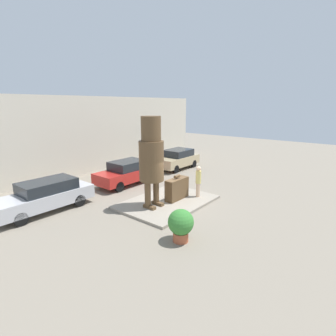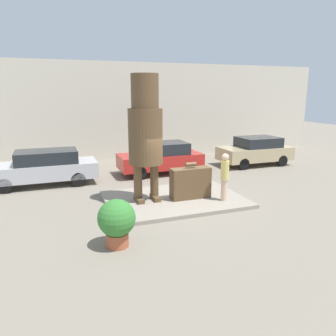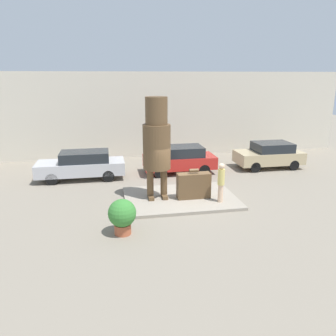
{
  "view_description": "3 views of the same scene",
  "coord_description": "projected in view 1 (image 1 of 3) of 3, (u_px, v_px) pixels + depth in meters",
  "views": [
    {
      "loc": [
        -10.38,
        -8.47,
        5.27
      ],
      "look_at": [
        -0.02,
        -0.05,
        1.99
      ],
      "focal_mm": 28.0,
      "sensor_mm": 36.0,
      "label": 1
    },
    {
      "loc": [
        -4.36,
        -11.11,
        4.09
      ],
      "look_at": [
        -0.2,
        0.15,
        1.29
      ],
      "focal_mm": 35.0,
      "sensor_mm": 36.0,
      "label": 2
    },
    {
      "loc": [
        -3.19,
        -13.94,
        5.56
      ],
      "look_at": [
        -0.59,
        -0.03,
        1.56
      ],
      "focal_mm": 35.0,
      "sensor_mm": 36.0,
      "label": 3
    }
  ],
  "objects": [
    {
      "name": "ground_plane",
      "position": [
        167.0,
        203.0,
        14.27
      ],
      "size": [
        60.0,
        60.0,
        0.0
      ],
      "primitive_type": "plane",
      "color": "gray"
    },
    {
      "name": "building_backdrop",
      "position": [
        72.0,
        137.0,
        19.12
      ],
      "size": [
        28.0,
        0.6,
        5.84
      ],
      "color": "beige",
      "rests_on": "ground_plane"
    },
    {
      "name": "planter_pot",
      "position": [
        181.0,
        224.0,
        10.15
      ],
      "size": [
        1.02,
        1.02,
        1.32
      ],
      "color": "#AD5638",
      "rests_on": "ground_plane"
    },
    {
      "name": "tourist",
      "position": [
        198.0,
        180.0,
        14.66
      ],
      "size": [
        0.3,
        0.3,
        1.78
      ],
      "color": "beige",
      "rests_on": "pedestal"
    },
    {
      "name": "parked_car_silver",
      "position": [
        45.0,
        195.0,
        13.07
      ],
      "size": [
        4.74,
        1.73,
        1.56
      ],
      "rotation": [
        0.0,
        0.0,
        3.14
      ],
      "color": "#B7B7BC",
      "rests_on": "ground_plane"
    },
    {
      "name": "parked_car_red",
      "position": [
        126.0,
        172.0,
        17.43
      ],
      "size": [
        4.17,
        1.81,
        1.59
      ],
      "rotation": [
        0.0,
        0.0,
        3.14
      ],
      "color": "#B2231E",
      "rests_on": "ground_plane"
    },
    {
      "name": "statue_figure",
      "position": [
        151.0,
        155.0,
        12.88
      ],
      "size": [
        1.24,
        1.24,
        4.57
      ],
      "color": "brown",
      "rests_on": "pedestal"
    },
    {
      "name": "giant_suitcase",
      "position": [
        177.0,
        189.0,
        14.39
      ],
      "size": [
        1.53,
        0.52,
        1.39
      ],
      "color": "brown",
      "rests_on": "pedestal"
    },
    {
      "name": "pedestal",
      "position": [
        167.0,
        202.0,
        14.26
      ],
      "size": [
        5.12,
        3.65,
        0.13
      ],
      "color": "gray",
      "rests_on": "ground_plane"
    },
    {
      "name": "parked_car_tan",
      "position": [
        177.0,
        159.0,
        21.78
      ],
      "size": [
        4.05,
        1.9,
        1.59
      ],
      "rotation": [
        0.0,
        0.0,
        3.14
      ],
      "color": "tan",
      "rests_on": "ground_plane"
    }
  ]
}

